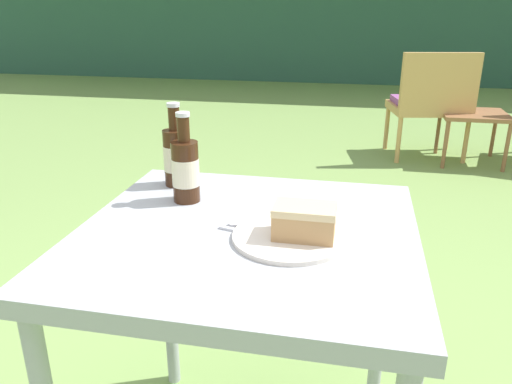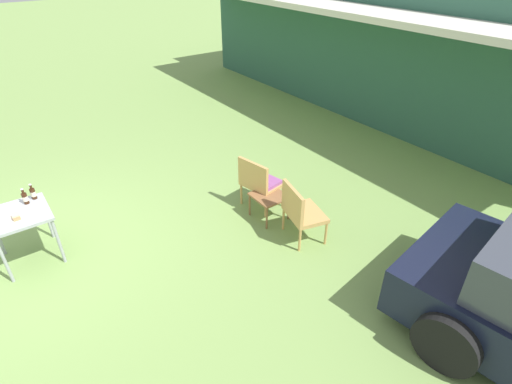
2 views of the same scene
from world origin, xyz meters
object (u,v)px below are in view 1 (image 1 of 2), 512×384
garden_side_table (474,119)px  patio_table (247,264)px  cake_on_plate (298,228)px  wicker_chair_cushioned (431,100)px  cola_bottle_near (186,169)px  cola_bottle_far (176,155)px

garden_side_table → patio_table: patio_table is taller
patio_table → cake_on_plate: (0.11, -0.03, 0.11)m
cake_on_plate → wicker_chair_cushioned: bearing=78.3°
wicker_chair_cushioned → garden_side_table: (0.33, -0.05, -0.12)m
wicker_chair_cushioned → cake_on_plate: bearing=67.3°
patio_table → cake_on_plate: size_ratio=3.07×
garden_side_table → cola_bottle_near: bearing=-113.2°
patio_table → cola_bottle_far: (-0.25, 0.24, 0.17)m
cake_on_plate → cola_bottle_near: (-0.30, 0.17, 0.06)m
wicker_chair_cushioned → garden_side_table: wicker_chair_cushioned is taller
wicker_chair_cushioned → cola_bottle_near: (-0.97, -3.08, 0.34)m
cola_bottle_near → cola_bottle_far: size_ratio=1.00×
wicker_chair_cushioned → cola_bottle_near: size_ratio=3.85×
cake_on_plate → cola_bottle_near: cola_bottle_near is taller
garden_side_table → cola_bottle_far: 3.25m
cake_on_plate → patio_table: bearing=165.4°
cake_on_plate → cola_bottle_near: 0.35m
garden_side_table → cake_on_plate: (-1.00, -3.19, 0.41)m
wicker_chair_cushioned → patio_table: bearing=65.3°
patio_table → cola_bottle_far: 0.39m
cake_on_plate → cola_bottle_far: size_ratio=1.07×
cola_bottle_far → patio_table: bearing=-44.6°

